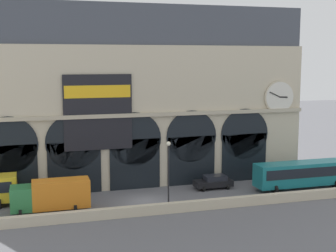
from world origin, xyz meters
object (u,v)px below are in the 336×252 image
(street_lamp_quayside, at_px, (168,167))
(bus_east, at_px, (301,174))
(box_truck_midwest, at_px, (52,195))
(car_mideast, at_px, (214,182))

(street_lamp_quayside, bearing_deg, bus_east, 10.67)
(box_truck_midwest, xyz_separation_m, car_mideast, (18.25, 3.31, -0.90))
(street_lamp_quayside, bearing_deg, box_truck_midwest, 166.16)
(car_mideast, relative_size, bus_east, 0.40)
(box_truck_midwest, relative_size, bus_east, 0.68)
(bus_east, bearing_deg, car_mideast, 163.27)
(car_mideast, relative_size, street_lamp_quayside, 0.64)
(box_truck_midwest, xyz_separation_m, street_lamp_quayside, (11.07, -2.73, 2.71))
(box_truck_midwest, distance_m, bus_east, 27.83)
(car_mideast, distance_m, bus_east, 10.05)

